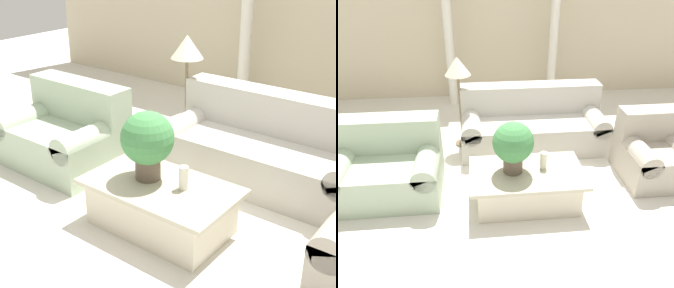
% 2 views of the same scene
% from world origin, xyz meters
% --- Properties ---
extents(ground_plane, '(16.00, 16.00, 0.00)m').
position_xyz_m(ground_plane, '(0.00, 0.00, 0.00)').
color(ground_plane, silver).
extents(wall_back, '(10.00, 0.06, 3.20)m').
position_xyz_m(wall_back, '(0.00, 3.11, 1.60)').
color(wall_back, beige).
rests_on(wall_back, ground_plane).
extents(sofa_long, '(2.10, 0.91, 0.88)m').
position_xyz_m(sofa_long, '(0.39, 0.93, 0.35)').
color(sofa_long, '#B7B2A8').
rests_on(sofa_long, ground_plane).
extents(loveseat, '(1.27, 0.91, 0.88)m').
position_xyz_m(loveseat, '(-1.54, -0.03, 0.35)').
color(loveseat, '#A9BB9F').
rests_on(loveseat, ground_plane).
extents(coffee_table, '(1.30, 0.77, 0.43)m').
position_xyz_m(coffee_table, '(0.10, -0.42, 0.22)').
color(coffee_table, beige).
rests_on(coffee_table, ground_plane).
extents(potted_plant, '(0.45, 0.45, 0.60)m').
position_xyz_m(potted_plant, '(-0.06, -0.39, 0.78)').
color(potted_plant, brown).
rests_on(potted_plant, coffee_table).
extents(pillar_candle, '(0.08, 0.08, 0.20)m').
position_xyz_m(pillar_candle, '(0.29, -0.36, 0.53)').
color(pillar_candle, silver).
rests_on(pillar_candle, coffee_table).
extents(floor_lamp, '(0.36, 0.36, 1.36)m').
position_xyz_m(floor_lamp, '(-0.67, 1.02, 1.16)').
color(floor_lamp, brown).
rests_on(floor_lamp, ground_plane).
extents(column_left, '(0.23, 0.23, 2.37)m').
position_xyz_m(column_left, '(-0.87, 2.70, 1.21)').
color(column_left, silver).
rests_on(column_left, ground_plane).
extents(column_right, '(0.23, 0.23, 2.37)m').
position_xyz_m(column_right, '(1.06, 2.70, 1.21)').
color(column_right, silver).
rests_on(column_right, ground_plane).
extents(armchair, '(0.85, 0.86, 0.85)m').
position_xyz_m(armchair, '(1.83, -0.03, 0.35)').
color(armchair, '#ADA393').
rests_on(armchair, ground_plane).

